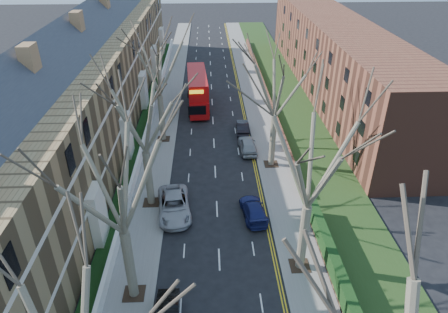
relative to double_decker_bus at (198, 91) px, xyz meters
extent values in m
cube|color=slate|center=(-4.09, 1.40, -2.12)|extent=(3.00, 102.00, 0.12)
cube|color=slate|center=(7.91, 1.40, -2.12)|extent=(3.00, 102.00, 0.12)
cube|color=olive|center=(-11.89, -6.60, 2.82)|extent=(9.00, 78.00, 10.00)
cube|color=#31333C|center=(-11.89, -6.60, 8.82)|extent=(4.67, 78.00, 4.67)
cube|color=white|center=(-7.44, -6.60, 1.32)|extent=(0.12, 78.00, 0.35)
cube|color=white|center=(-7.44, -6.60, 4.82)|extent=(0.12, 78.00, 0.35)
cube|color=brown|center=(19.41, 5.40, 2.82)|extent=(8.00, 54.00, 10.00)
cube|color=brown|center=(9.61, 5.40, -1.61)|extent=(0.35, 54.00, 0.90)
cube|color=white|center=(-5.74, -6.60, -1.56)|extent=(0.30, 78.00, 1.00)
cube|color=#223B15|center=(12.41, 1.40, -2.03)|extent=(6.00, 102.00, 0.06)
cylinder|color=brown|center=(-3.79, -31.60, 0.56)|extent=(0.64, 0.64, 5.25)
cube|color=#2D2116|center=(-3.79, -31.60, -2.05)|extent=(1.40, 1.40, 0.05)
cylinder|color=brown|center=(-3.79, -21.60, 0.48)|extent=(0.64, 0.64, 5.07)
cube|color=#2D2116|center=(-3.79, -21.60, -2.05)|extent=(1.40, 1.40, 0.05)
cylinder|color=brown|center=(-3.79, -9.60, 0.56)|extent=(0.60, 0.60, 5.25)
cube|color=#2D2116|center=(-3.79, -9.60, -2.05)|extent=(1.40, 1.40, 0.05)
cylinder|color=brown|center=(7.61, -29.60, 0.56)|extent=(0.64, 0.64, 5.25)
cube|color=#2D2116|center=(7.61, -29.60, -2.05)|extent=(1.40, 1.40, 0.05)
cylinder|color=brown|center=(7.61, -15.60, 0.48)|extent=(0.60, 0.60, 5.07)
cube|color=#2D2116|center=(7.61, -15.60, -2.05)|extent=(1.40, 1.40, 0.05)
cube|color=#AF0C0D|center=(0.00, 0.00, -0.77)|extent=(3.01, 10.70, 2.12)
cube|color=#AF0C0D|center=(0.00, 0.00, 1.25)|extent=(2.98, 10.18, 1.92)
cube|color=black|center=(0.00, 0.00, -0.34)|extent=(2.98, 9.86, 0.87)
cube|color=black|center=(0.00, 0.00, 1.34)|extent=(2.96, 9.65, 0.87)
imported|color=#A2A2A7|center=(-1.69, -22.99, -1.39)|extent=(3.25, 5.95, 1.58)
imported|color=navy|center=(4.93, -23.68, -1.53)|extent=(2.30, 4.63, 1.29)
imported|color=gray|center=(5.49, -12.56, -1.44)|extent=(1.93, 4.42, 1.48)
imported|color=black|center=(5.33, -7.99, -1.52)|extent=(1.52, 4.03, 1.31)
camera|label=1|loc=(1.34, -50.00, 18.95)|focal=32.00mm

